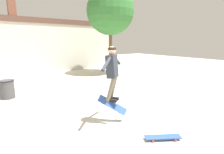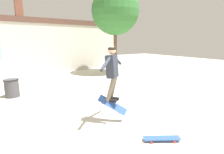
{
  "view_description": "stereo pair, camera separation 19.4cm",
  "coord_description": "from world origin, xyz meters",
  "px_view_note": "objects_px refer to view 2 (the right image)",
  "views": [
    {
      "loc": [
        -2.62,
        -2.82,
        2.24
      ],
      "look_at": [
        0.06,
        0.82,
        1.3
      ],
      "focal_mm": 28.0,
      "sensor_mm": 36.0,
      "label": 1
    },
    {
      "loc": [
        -2.46,
        -2.93,
        2.24
      ],
      "look_at": [
        0.06,
        0.82,
        1.3
      ],
      "focal_mm": 28.0,
      "sensor_mm": 36.0,
      "label": 2
    }
  ],
  "objects_px": {
    "tree_right": "(115,11)",
    "skateboard_resting": "(162,138)",
    "skateboard_flipping": "(112,105)",
    "trash_bin": "(12,88)",
    "skater": "(112,69)"
  },
  "relations": [
    {
      "from": "skater",
      "to": "skateboard_flipping",
      "type": "height_order",
      "value": "skater"
    },
    {
      "from": "tree_right",
      "to": "skateboard_flipping",
      "type": "height_order",
      "value": "tree_right"
    },
    {
      "from": "skater",
      "to": "skateboard_flipping",
      "type": "bearing_deg",
      "value": 103.49
    },
    {
      "from": "trash_bin",
      "to": "tree_right",
      "type": "bearing_deg",
      "value": 16.92
    },
    {
      "from": "skateboard_flipping",
      "to": "skateboard_resting",
      "type": "distance_m",
      "value": 1.55
    },
    {
      "from": "tree_right",
      "to": "trash_bin",
      "type": "xyz_separation_m",
      "value": [
        -6.45,
        -1.96,
        -3.75
      ]
    },
    {
      "from": "skateboard_flipping",
      "to": "trash_bin",
      "type": "bearing_deg",
      "value": 156.7
    },
    {
      "from": "tree_right",
      "to": "skateboard_resting",
      "type": "height_order",
      "value": "tree_right"
    },
    {
      "from": "tree_right",
      "to": "skater",
      "type": "relative_size",
      "value": 3.92
    },
    {
      "from": "skateboard_flipping",
      "to": "skater",
      "type": "bearing_deg",
      "value": -92.95
    },
    {
      "from": "skateboard_flipping",
      "to": "skateboard_resting",
      "type": "bearing_deg",
      "value": -36.25
    },
    {
      "from": "tree_right",
      "to": "skateboard_resting",
      "type": "bearing_deg",
      "value": -117.66
    },
    {
      "from": "trash_bin",
      "to": "skateboard_resting",
      "type": "relative_size",
      "value": 0.9
    },
    {
      "from": "trash_bin",
      "to": "skater",
      "type": "xyz_separation_m",
      "value": [
        2.09,
        -4.16,
        1.13
      ]
    },
    {
      "from": "trash_bin",
      "to": "skater",
      "type": "bearing_deg",
      "value": -63.37
    }
  ]
}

